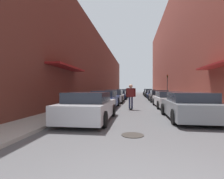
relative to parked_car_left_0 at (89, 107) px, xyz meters
name	(u,v)px	position (x,y,z in m)	size (l,w,h in m)	color
ground	(137,99)	(2.27, 15.89, -0.63)	(117.84, 117.84, 0.00)	#515154
curb_strip_left	(110,97)	(-2.04, 21.25, -0.57)	(1.80, 53.56, 0.12)	#A3A099
curb_strip_right	(163,97)	(6.59, 21.25, -0.57)	(1.80, 53.56, 0.12)	#A3A099
building_row_left	(94,70)	(-4.94, 21.24, 3.94)	(4.90, 53.56, 9.13)	brown
building_row_right	(182,47)	(9.48, 21.24, 7.36)	(4.90, 53.56, 15.97)	brown
parked_car_left_0	(89,107)	(0.00, 0.00, 0.00)	(2.03, 4.31, 1.29)	#B7B7BC
parked_car_left_1	(105,99)	(-0.18, 5.33, 0.01)	(1.86, 4.81, 1.30)	navy
parked_car_left_2	(115,96)	(-0.10, 10.65, 0.02)	(1.92, 4.68, 1.33)	silver
parked_car_left_3	(119,95)	(-0.05, 15.90, -0.07)	(1.99, 4.04, 1.16)	navy
parked_car_left_4	(122,93)	(-0.08, 21.42, 0.01)	(2.05, 4.04, 1.35)	silver
parked_car_right_0	(189,106)	(4.56, 0.92, 0.00)	(2.08, 4.42, 1.28)	gray
parked_car_right_1	(167,100)	(4.52, 6.32, -0.03)	(1.87, 4.75, 1.23)	silver
parked_car_right_2	(159,96)	(4.66, 12.22, -0.01)	(2.07, 4.75, 1.27)	#232326
parked_car_right_3	(153,95)	(4.67, 18.27, -0.07)	(1.91, 4.23, 1.15)	navy
parked_car_right_4	(150,93)	(4.61, 23.40, -0.01)	(1.87, 4.65, 1.30)	black
parked_car_right_5	(148,92)	(4.67, 29.49, 0.03)	(1.86, 4.35, 1.38)	#232326
skateboarder	(131,94)	(1.76, 4.43, 0.45)	(0.67, 0.78, 1.75)	black
manhole_cover	(133,135)	(1.98, -2.20, -0.62)	(0.70, 0.70, 0.02)	#332D28
traffic_light	(167,83)	(6.99, 20.14, 1.64)	(0.16, 0.22, 3.47)	#2D2D2D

